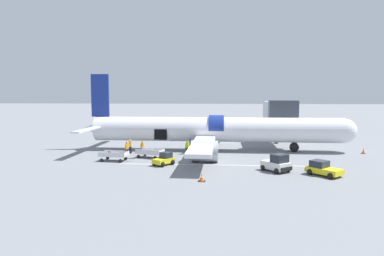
# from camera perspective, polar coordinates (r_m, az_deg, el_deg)

# --- Properties ---
(ground_plane) EXTENTS (500.00, 500.00, 0.00)m
(ground_plane) POSITION_cam_1_polar(r_m,az_deg,el_deg) (41.52, 2.82, -4.94)
(ground_plane) COLOR slate
(apron_marking_line) EXTENTS (21.22, 0.85, 0.01)m
(apron_marking_line) POSITION_cam_1_polar(r_m,az_deg,el_deg) (37.24, 4.15, -6.16)
(apron_marking_line) COLOR silver
(apron_marking_line) RESTS_ON ground_plane
(jet_bridge_stub) EXTENTS (3.97, 12.11, 6.79)m
(jet_bridge_stub) POSITION_cam_1_polar(r_m,az_deg,el_deg) (53.46, 14.16, 2.56)
(jet_bridge_stub) COLOR #4C4C51
(jet_bridge_stub) RESTS_ON ground_plane
(airplane) EXTENTS (36.87, 31.34, 10.39)m
(airplane) POSITION_cam_1_polar(r_m,az_deg,el_deg) (46.35, 3.46, -0.41)
(airplane) COLOR silver
(airplane) RESTS_ON ground_plane
(baggage_tug_lead) EXTENTS (2.42, 2.66, 1.36)m
(baggage_tug_lead) POSITION_cam_1_polar(r_m,az_deg,el_deg) (37.15, -4.67, -5.30)
(baggage_tug_lead) COLOR yellow
(baggage_tug_lead) RESTS_ON ground_plane
(baggage_tug_mid) EXTENTS (2.98, 3.16, 1.77)m
(baggage_tug_mid) POSITION_cam_1_polar(r_m,az_deg,el_deg) (34.96, 13.96, -5.83)
(baggage_tug_mid) COLOR silver
(baggage_tug_mid) RESTS_ON ground_plane
(baggage_tug_rear) EXTENTS (3.30, 3.37, 1.37)m
(baggage_tug_rear) POSITION_cam_1_polar(r_m,az_deg,el_deg) (34.61, 21.00, -6.40)
(baggage_tug_rear) COLOR yellow
(baggage_tug_rear) RESTS_ON ground_plane
(baggage_cart_loading) EXTENTS (4.20, 2.57, 1.08)m
(baggage_cart_loading) POSITION_cam_1_polar(r_m,az_deg,el_deg) (41.52, -6.87, -4.24)
(baggage_cart_loading) COLOR silver
(baggage_cart_loading) RESTS_ON ground_plane
(baggage_cart_queued) EXTENTS (4.16, 2.20, 1.12)m
(baggage_cart_queued) POSITION_cam_1_polar(r_m,az_deg,el_deg) (40.25, -12.79, -4.57)
(baggage_cart_queued) COLOR silver
(baggage_cart_queued) RESTS_ON ground_plane
(ground_crew_loader_a) EXTENTS (0.51, 0.64, 1.82)m
(ground_crew_loader_a) POSITION_cam_1_polar(r_m,az_deg,el_deg) (44.98, -10.25, -2.97)
(ground_crew_loader_a) COLOR black
(ground_crew_loader_a) RESTS_ON ground_plane
(ground_crew_loader_b) EXTENTS (0.57, 0.55, 1.75)m
(ground_crew_loader_b) POSITION_cam_1_polar(r_m,az_deg,el_deg) (43.57, -0.77, -3.20)
(ground_crew_loader_b) COLOR #2D2D33
(ground_crew_loader_b) RESTS_ON ground_plane
(ground_crew_driver) EXTENTS (0.52, 0.52, 1.62)m
(ground_crew_driver) POSITION_cam_1_polar(r_m,az_deg,el_deg) (44.79, -8.27, -3.11)
(ground_crew_driver) COLOR #2D2D33
(ground_crew_driver) RESTS_ON ground_plane
(ground_crew_supervisor) EXTENTS (0.41, 0.60, 1.73)m
(ground_crew_supervisor) POSITION_cam_1_polar(r_m,az_deg,el_deg) (43.46, -10.81, -3.35)
(ground_crew_supervisor) COLOR black
(ground_crew_supervisor) RESTS_ON ground_plane
(safety_cone_nose) EXTENTS (0.50, 0.50, 0.74)m
(safety_cone_nose) POSITION_cam_1_polar(r_m,az_deg,el_deg) (49.40, 26.67, -3.43)
(safety_cone_nose) COLOR black
(safety_cone_nose) RESTS_ON ground_plane
(safety_cone_engine_left) EXTENTS (0.63, 0.63, 0.68)m
(safety_cone_engine_left) POSITION_cam_1_polar(r_m,az_deg,el_deg) (30.28, 1.64, -8.28)
(safety_cone_engine_left) COLOR black
(safety_cone_engine_left) RESTS_ON ground_plane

